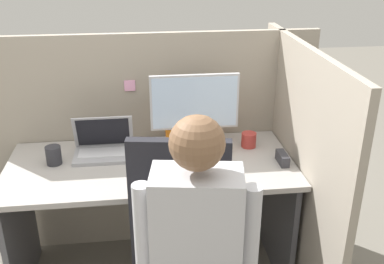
# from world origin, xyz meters

# --- Properties ---
(cubicle_panel_back) EXTENTS (2.06, 0.05, 1.39)m
(cubicle_panel_back) POSITION_xyz_m (-0.00, 0.72, 0.70)
(cubicle_panel_back) COLOR gray
(cubicle_panel_back) RESTS_ON ground
(cubicle_panel_right) EXTENTS (0.04, 1.34, 1.39)m
(cubicle_panel_right) POSITION_xyz_m (0.80, 0.28, 0.70)
(cubicle_panel_right) COLOR gray
(cubicle_panel_right) RESTS_ON ground
(desk) EXTENTS (1.56, 0.70, 0.76)m
(desk) POSITION_xyz_m (0.00, 0.35, 0.58)
(desk) COLOR #9E9993
(desk) RESTS_ON ground
(paper_box) EXTENTS (0.33, 0.21, 0.08)m
(paper_box) POSITION_xyz_m (0.26, 0.52, 0.80)
(paper_box) COLOR orange
(paper_box) RESTS_ON desk
(monitor) EXTENTS (0.50, 0.18, 0.36)m
(monitor) POSITION_xyz_m (0.26, 0.52, 1.02)
(monitor) COLOR #B2B2B7
(monitor) RESTS_ON paper_box
(laptop) EXTENTS (0.33, 0.22, 0.22)m
(laptop) POSITION_xyz_m (-0.26, 0.48, 0.80)
(laptop) COLOR #99999E
(laptop) RESTS_ON desk
(mouse) EXTENTS (0.07, 0.05, 0.03)m
(mouse) POSITION_xyz_m (-0.03, 0.18, 0.78)
(mouse) COLOR silver
(mouse) RESTS_ON desk
(stapler) EXTENTS (0.04, 0.12, 0.06)m
(stapler) POSITION_xyz_m (0.71, 0.26, 0.79)
(stapler) COLOR #2D2D33
(stapler) RESTS_ON desk
(carrot_toy) EXTENTS (0.04, 0.14, 0.04)m
(carrot_toy) POSITION_xyz_m (0.38, 0.08, 0.78)
(carrot_toy) COLOR orange
(carrot_toy) RESTS_ON desk
(person) EXTENTS (0.47, 0.45, 1.34)m
(person) POSITION_xyz_m (0.16, -0.49, 0.78)
(person) COLOR brown
(person) RESTS_ON ground
(coffee_mug) EXTENTS (0.09, 0.09, 0.09)m
(coffee_mug) POSITION_xyz_m (0.58, 0.49, 0.80)
(coffee_mug) COLOR #A3332D
(coffee_mug) RESTS_ON desk
(pen_cup) EXTENTS (0.08, 0.08, 0.10)m
(pen_cup) POSITION_xyz_m (-0.52, 0.41, 0.81)
(pen_cup) COLOR #28282D
(pen_cup) RESTS_ON desk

